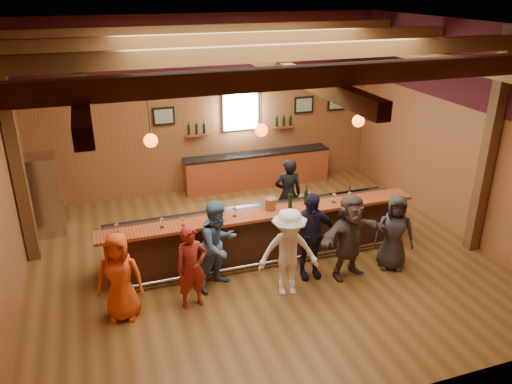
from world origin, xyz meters
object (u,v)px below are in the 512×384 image
at_px(bar_counter, 259,232).
at_px(customer_orange, 120,277).
at_px(customer_denim, 218,245).
at_px(customer_brown, 350,236).
at_px(bartender, 288,194).
at_px(customer_dark, 394,232).
at_px(bottle_a, 290,201).
at_px(stainless_fridge, 44,195).
at_px(customer_white, 289,253).
at_px(back_bar_cabinet, 258,169).
at_px(customer_redvest, 192,267).
at_px(customer_navy, 310,236).
at_px(ice_bucket, 271,204).

distance_m(bar_counter, customer_orange, 3.07).
distance_m(customer_denim, customer_brown, 2.45).
xyz_separation_m(customer_orange, bartender, (3.82, 2.13, 0.06)).
xyz_separation_m(customer_orange, customer_brown, (4.17, -0.06, 0.06)).
relative_size(customer_dark, bottle_a, 3.99).
xyz_separation_m(stainless_fridge, bottle_a, (4.67, -2.72, 0.36)).
distance_m(customer_denim, customer_white, 1.27).
height_order(customer_brown, customer_dark, customer_brown).
bearing_deg(customer_brown, back_bar_cabinet, 80.69).
relative_size(customer_white, customer_brown, 0.99).
bearing_deg(stainless_fridge, customer_brown, -34.13).
xyz_separation_m(customer_redvest, customer_white, (1.69, -0.18, 0.07)).
relative_size(back_bar_cabinet, customer_brown, 2.39).
bearing_deg(back_bar_cabinet, customer_orange, -130.00).
bearing_deg(bartender, back_bar_cabinet, -84.33).
distance_m(customer_navy, bottle_a, 0.88).
xyz_separation_m(customer_denim, customer_brown, (2.41, -0.43, -0.02)).
bearing_deg(customer_orange, bar_counter, 37.68).
bearing_deg(bottle_a, customer_orange, -164.55).
bearing_deg(customer_white, customer_denim, 163.61).
bearing_deg(stainless_fridge, ice_bucket, -32.17).
distance_m(customer_navy, customer_brown, 0.75).
relative_size(bar_counter, customer_white, 3.81).
relative_size(bar_counter, customer_denim, 3.70).
xyz_separation_m(back_bar_cabinet, bottle_a, (-0.63, -3.84, 0.78)).
relative_size(customer_navy, bottle_a, 4.48).
xyz_separation_m(bar_counter, bartender, (1.00, 0.93, 0.32)).
bearing_deg(bottle_a, customer_dark, -29.61).
height_order(customer_white, bottle_a, customer_white).
height_order(back_bar_cabinet, customer_redvest, customer_redvest).
relative_size(customer_denim, bottle_a, 4.44).
bearing_deg(back_bar_cabinet, customer_brown, -88.01).
bearing_deg(customer_navy, customer_brown, -12.40).
xyz_separation_m(stainless_fridge, bartender, (5.12, -1.52, -0.06)).
xyz_separation_m(customer_navy, bartender, (0.36, 1.98, -0.02)).
bearing_deg(ice_bucket, back_bar_cabinet, 74.83).
relative_size(customer_redvest, customer_denim, 0.88).
bearing_deg(bottle_a, bartender, 69.45).
bearing_deg(back_bar_cabinet, bottle_a, -99.39).
xyz_separation_m(customer_redvest, ice_bucket, (1.79, 1.02, 0.47)).
distance_m(back_bar_cabinet, customer_navy, 4.66).
height_order(bar_counter, customer_orange, customer_orange).
relative_size(customer_brown, bartender, 1.00).
bearing_deg(customer_brown, bartender, 87.83).
distance_m(customer_denim, bottle_a, 1.75).
relative_size(back_bar_cabinet, customer_orange, 2.58).
height_order(stainless_fridge, customer_white, stainless_fridge).
bearing_deg(customer_white, bar_counter, 104.57).
height_order(back_bar_cabinet, bartender, bartender).
height_order(bar_counter, customer_navy, customer_navy).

